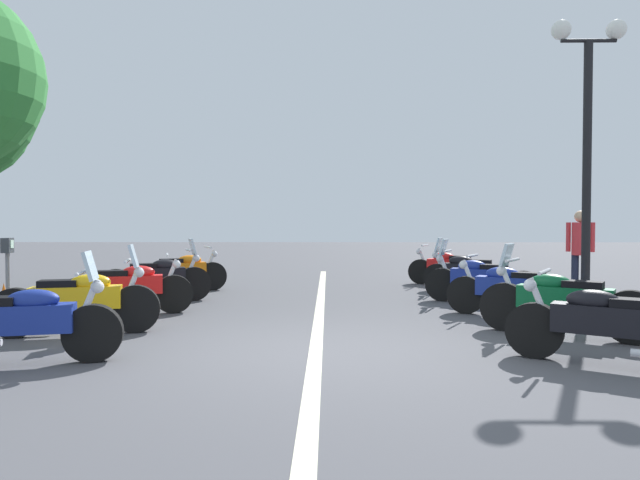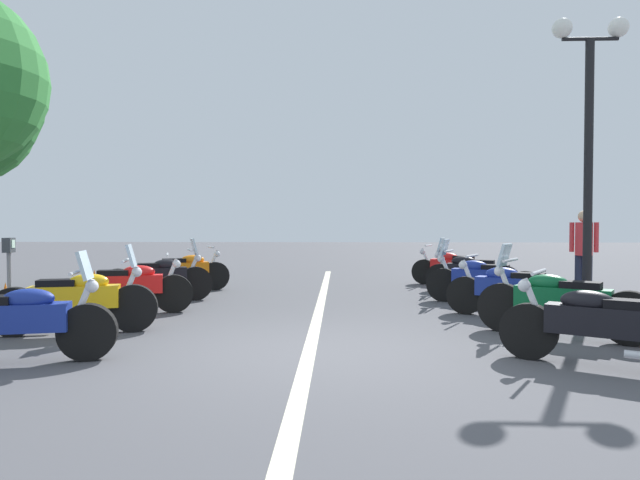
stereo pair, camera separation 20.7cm
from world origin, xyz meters
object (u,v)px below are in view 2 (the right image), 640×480
Objects in this scene: motorcycle_right_row_0 at (604,325)px; motorcycle_right_row_3 at (481,279)px; motorcycle_right_row_2 at (512,290)px; motorcycle_right_row_5 at (454,267)px; motorcycle_left_row_4 at (185,271)px; motorcycle_left_row_0 at (14,321)px; parking_meter at (9,264)px; motorcycle_left_row_2 at (129,287)px; motorcycle_left_row_3 at (159,277)px; motorcycle_left_row_1 at (77,299)px; street_lamp_twin_globe at (589,113)px; motorcycle_right_row_1 at (560,301)px; traffic_cone_2 at (6,303)px; traffic_cone_1 at (95,286)px; bystander_1 at (584,247)px; motorcycle_right_row_4 at (470,272)px.

motorcycle_right_row_3 reaches higher than motorcycle_right_row_0.
motorcycle_right_row_2 is 0.98× the size of motorcycle_right_row_5.
motorcycle_left_row_0 is at bearing -116.34° from motorcycle_left_row_4.
motorcycle_left_row_2 is at bearing 25.26° from parking_meter.
motorcycle_left_row_0 is at bearing -112.22° from motorcycle_left_row_3.
parking_meter reaches higher than motorcycle_left_row_1.
motorcycle_right_row_2 is at bearing 116.93° from motorcycle_right_row_3.
street_lamp_twin_globe is at bearing 11.12° from motorcycle_left_row_0.
motorcycle_right_row_1 reaches higher than motorcycle_left_row_0.
traffic_cone_2 is at bearing 110.09° from motorcycle_left_row_0.
motorcycle_right_row_2 is (3.08, -6.21, -0.01)m from motorcycle_left_row_0.
motorcycle_right_row_3 is 3.26× the size of traffic_cone_2.
street_lamp_twin_globe is 9.41m from traffic_cone_1.
bystander_1 reaches higher than motorcycle_right_row_3.
motorcycle_left_row_3 is 1.00× the size of motorcycle_right_row_5.
motorcycle_right_row_0 is (-3.19, -6.21, -0.01)m from motorcycle_left_row_2.
motorcycle_left_row_0 is 3.47× the size of traffic_cone_2.
parking_meter is 0.73× the size of bystander_1.
street_lamp_twin_globe reaches higher than motorcycle_right_row_5.
motorcycle_right_row_0 is 3.08× the size of traffic_cone_1.
motorcycle_right_row_1 is 1.01× the size of motorcycle_right_row_4.
motorcycle_right_row_0 is 1.07× the size of bystander_1.
motorcycle_right_row_3 is 3.08m from motorcycle_right_row_5.
motorcycle_right_row_0 is at bearing 113.06° from motorcycle_right_row_5.
motorcycle_left_row_4 is at bearing -14.30° from motorcycle_right_row_0.
traffic_cone_2 is at bearing -169.06° from motorcycle_left_row_2.
motorcycle_left_row_3 reaches higher than motorcycle_left_row_2.
motorcycle_left_row_1 is 7.92m from motorcycle_right_row_4.
street_lamp_twin_globe reaches higher than traffic_cone_2.
motorcycle_right_row_1 reaches higher than traffic_cone_2.
motorcycle_right_row_4 is (1.62, -0.18, -0.01)m from motorcycle_right_row_3.
motorcycle_left_row_1 is at bearing 43.15° from motorcycle_right_row_2.
motorcycle_left_row_3 reaches higher than motorcycle_left_row_1.
traffic_cone_1 is (3.13, 1.19, -0.18)m from motorcycle_left_row_1.
motorcycle_right_row_2 is 1.57m from motorcycle_right_row_3.
motorcycle_right_row_5 is at bearing -60.60° from motorcycle_right_row_2.
motorcycle_left_row_1 is 3.46× the size of traffic_cone_1.
motorcycle_right_row_3 is at bearing -22.46° from motorcycle_left_row_3.
motorcycle_right_row_1 is at bearing 125.21° from motorcycle_right_row_2.
bystander_1 is at bearing -102.98° from motorcycle_right_row_2.
street_lamp_twin_globe is 3.07m from bystander_1.
parking_meter is 10.25m from bystander_1.
motorcycle_right_row_0 is at bearing -28.55° from motorcycle_left_row_1.
street_lamp_twin_globe is at bearing -89.09° from motorcycle_right_row_1.
parking_meter is at bearing 28.02° from motorcycle_right_row_1.
traffic_cone_1 is 2.35m from traffic_cone_2.
traffic_cone_1 is at bearing 77.71° from parking_meter.
bystander_1 is (1.91, -0.79, -2.27)m from street_lamp_twin_globe.
motorcycle_right_row_1 reaches higher than motorcycle_right_row_3.
motorcycle_right_row_1 is 0.40× the size of street_lamp_twin_globe.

